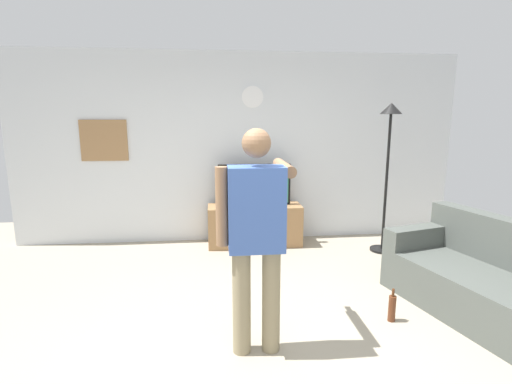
{
  "coord_description": "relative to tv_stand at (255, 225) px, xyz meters",
  "views": [
    {
      "loc": [
        -0.35,
        -2.59,
        1.81
      ],
      "look_at": [
        0.06,
        1.2,
        1.05
      ],
      "focal_mm": 26.72,
      "sensor_mm": 36.0,
      "label": 1
    }
  ],
  "objects": [
    {
      "name": "framed_picture",
      "position": [
        -2.07,
        0.3,
        1.2
      ],
      "size": [
        0.63,
        0.04,
        0.56
      ],
      "primitive_type": "cube",
      "color": "#997047"
    },
    {
      "name": "back_wall",
      "position": [
        -0.19,
        0.35,
        1.06
      ],
      "size": [
        6.4,
        0.1,
        2.7
      ],
      "primitive_type": "cube",
      "color": "silver",
      "rests_on": "ground_plane"
    },
    {
      "name": "ground_plane",
      "position": [
        -0.19,
        -2.6,
        -0.29
      ],
      "size": [
        8.4,
        8.4,
        0.0
      ],
      "primitive_type": "plane",
      "color": "#9E937F"
    },
    {
      "name": "side_couch",
      "position": [
        1.94,
        -2.24,
        0.03
      ],
      "size": [
        1.3,
        2.04,
        0.87
      ],
      "color": "#4C514C",
      "rests_on": "ground_plane"
    },
    {
      "name": "television",
      "position": [
        -0.0,
        0.05,
        0.58
      ],
      "size": [
        1.02,
        0.07,
        0.58
      ],
      "color": "black",
      "rests_on": "tv_stand"
    },
    {
      "name": "beverage_bottle",
      "position": [
        1.01,
        -2.2,
        -0.16
      ],
      "size": [
        0.07,
        0.07,
        0.31
      ],
      "color": "#592D19",
      "rests_on": "ground_plane"
    },
    {
      "name": "person_standing_nearer_lamp",
      "position": [
        -0.24,
        -2.5,
        0.69
      ],
      "size": [
        0.59,
        0.78,
        1.73
      ],
      "color": "gray",
      "rests_on": "ground_plane"
    },
    {
      "name": "tv_stand",
      "position": [
        0.0,
        0.0,
        0.0
      ],
      "size": [
        1.31,
        0.46,
        0.57
      ],
      "color": "#997047",
      "rests_on": "ground_plane"
    },
    {
      "name": "wall_clock",
      "position": [
        -0.0,
        0.29,
        1.79
      ],
      "size": [
        0.3,
        0.03,
        0.3
      ],
      "primitive_type": "cylinder",
      "rotation": [
        1.57,
        0.0,
        0.0
      ],
      "color": "white"
    },
    {
      "name": "floor_lamp",
      "position": [
        1.71,
        -0.44,
        1.13
      ],
      "size": [
        0.32,
        0.32,
        1.98
      ],
      "color": "black",
      "rests_on": "ground_plane"
    }
  ]
}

